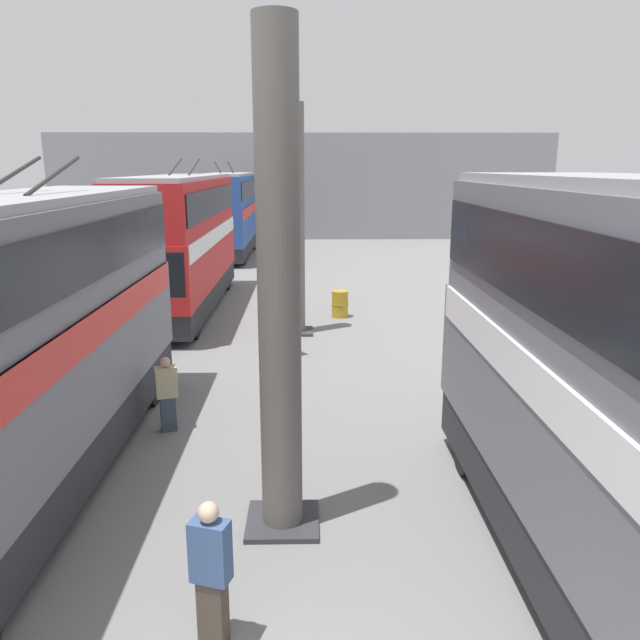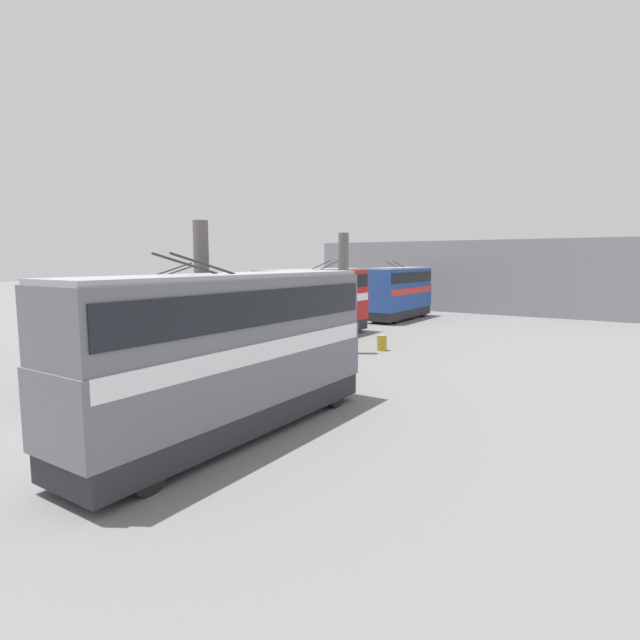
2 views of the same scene
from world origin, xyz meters
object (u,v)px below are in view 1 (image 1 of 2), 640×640
bus_right_near (12,331)px  oil_drum (340,304)px  person_aisle_midway (290,328)px  bus_right_mid (181,235)px  person_aisle_foreground (211,571)px  bus_right_far (229,210)px  person_by_right_row (167,393)px

bus_right_near → oil_drum: bearing=-25.5°
oil_drum → person_aisle_midway: bearing=160.4°
bus_right_mid → person_aisle_foreground: bearing=-168.1°
bus_right_far → oil_drum: 16.31m
bus_right_mid → person_by_right_row: (-10.84, -1.76, -1.95)m
bus_right_near → person_by_right_row: (2.30, -1.76, -1.89)m
bus_right_near → bus_right_mid: size_ratio=0.98×
person_aisle_midway → person_aisle_foreground: 10.85m
person_aisle_foreground → person_aisle_midway: bearing=-165.2°
bus_right_near → person_aisle_foreground: bearing=-134.8°
person_aisle_midway → person_by_right_row: bearing=-147.8°
person_aisle_midway → oil_drum: person_aisle_midway is taller
bus_right_far → person_aisle_midway: size_ratio=6.02×
bus_right_near → person_aisle_foreground: (-3.48, -3.50, -1.77)m
bus_right_mid → person_aisle_midway: 7.32m
person_by_right_row → bus_right_mid: bearing=-9.0°
bus_right_far → person_aisle_foreground: bus_right_far is taller
oil_drum → person_aisle_foreground: bearing=172.0°
bus_right_far → person_aisle_foreground: size_ratio=5.34×
bus_right_far → person_by_right_row: (-24.73, -1.76, -1.90)m
bus_right_mid → bus_right_far: (13.89, 0.00, -0.04)m
bus_right_mid → person_aisle_midway: bearing=-145.0°
person_aisle_foreground → bus_right_far: bearing=-155.7°
bus_right_near → bus_right_mid: 13.14m
bus_right_mid → person_aisle_midway: bus_right_mid is taller
bus_right_far → person_aisle_foreground: (-30.51, -3.50, -1.79)m
person_aisle_midway → bus_right_far: bearing=68.2°
bus_right_near → oil_drum: bus_right_near is taller
bus_right_far → person_aisle_midway: bearing=-168.4°
person_by_right_row → oil_drum: person_by_right_row is taller
person_by_right_row → person_aisle_foreground: bearing=178.5°
bus_right_near → person_by_right_row: size_ratio=6.94×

